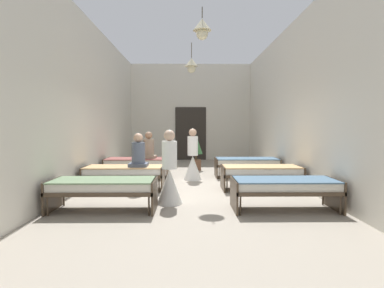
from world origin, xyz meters
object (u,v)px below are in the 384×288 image
bed_right_row_0 (284,186)px  nurse_near_aisle (193,161)px  potted_plant (196,150)px  bed_left_row_2 (137,163)px  patient_seated_primary (138,154)px  bed_left_row_1 (124,172)px  patient_seated_secondary (149,148)px  bed_right_row_1 (261,171)px  nurse_mid_aisle (170,177)px  bed_left_row_0 (104,187)px  bed_right_row_2 (247,163)px

bed_right_row_0 → nurse_near_aisle: size_ratio=1.28×
bed_right_row_0 → potted_plant: size_ratio=1.54×
bed_left_row_2 → patient_seated_primary: bearing=-79.8°
bed_left_row_1 → nurse_near_aisle: bearing=40.4°
nurse_near_aisle → patient_seated_secondary: size_ratio=1.86×
bed_right_row_1 → nurse_near_aisle: nurse_near_aisle is taller
bed_left_row_2 → nurse_near_aisle: 1.74m
potted_plant → bed_right_row_0: bearing=-74.2°
bed_left_row_1 → nurse_mid_aisle: bearing=-50.1°
bed_left_row_0 → nurse_near_aisle: (1.68, 3.32, 0.09)m
bed_right_row_0 → potted_plant: (-1.50, 5.28, 0.28)m
bed_left_row_1 → nurse_near_aisle: size_ratio=1.28×
potted_plant → bed_left_row_2: bearing=-141.0°
bed_right_row_2 → nurse_mid_aisle: size_ratio=1.28×
patient_seated_primary → potted_plant: size_ratio=0.65×
bed_left_row_2 → nurse_mid_aisle: 3.51m
bed_right_row_1 → bed_left_row_2: (-3.32, 1.90, 0.00)m
patient_seated_secondary → bed_left_row_1: bearing=-100.1°
bed_right_row_0 → nurse_mid_aisle: size_ratio=1.28×
bed_right_row_1 → patient_seated_secondary: size_ratio=2.37×
bed_left_row_2 → potted_plant: bearing=39.0°
bed_left_row_2 → patient_seated_secondary: 0.56m
bed_right_row_2 → nurse_near_aisle: nurse_near_aisle is taller
bed_left_row_0 → bed_right_row_2: (3.32, 3.80, 0.00)m
bed_left_row_2 → nurse_near_aisle: (1.68, -0.48, 0.09)m
bed_left_row_2 → patient_seated_secondary: patient_seated_secondary is taller
potted_plant → bed_left_row_0: bearing=-109.1°
bed_left_row_0 → nurse_near_aisle: size_ratio=1.28×
nurse_near_aisle → nurse_mid_aisle: (-0.50, -2.83, 0.00)m
bed_right_row_1 → potted_plant: bearing=113.9°
bed_left_row_0 → patient_seated_primary: size_ratio=2.37×
bed_right_row_1 → bed_right_row_2: bearing=90.0°
bed_right_row_2 → nurse_mid_aisle: bearing=-123.0°
bed_left_row_2 → nurse_mid_aisle: (1.18, -3.31, 0.09)m
bed_left_row_0 → bed_right_row_0: 3.32m
bed_left_row_1 → patient_seated_secondary: (0.35, 1.97, 0.43)m
bed_right_row_1 → bed_right_row_0: bearing=-90.0°
nurse_near_aisle → nurse_mid_aisle: 2.87m
bed_right_row_0 → potted_plant: bearing=105.8°
bed_left_row_2 → patient_seated_primary: size_ratio=2.37×
bed_left_row_2 → bed_right_row_2: 3.32m
bed_left_row_0 → bed_right_row_0: (3.32, 0.00, 0.00)m
bed_left_row_1 → nurse_mid_aisle: (1.18, -1.41, 0.09)m
nurse_mid_aisle → patient_seated_primary: bearing=93.6°
bed_left_row_0 → nurse_near_aisle: 3.72m
bed_left_row_1 → bed_left_row_2: same height
bed_left_row_2 → bed_right_row_1: bearing=-29.8°
bed_right_row_0 → potted_plant: 5.49m
bed_left_row_0 → bed_left_row_2: size_ratio=1.00×
bed_right_row_2 → potted_plant: bearing=135.3°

